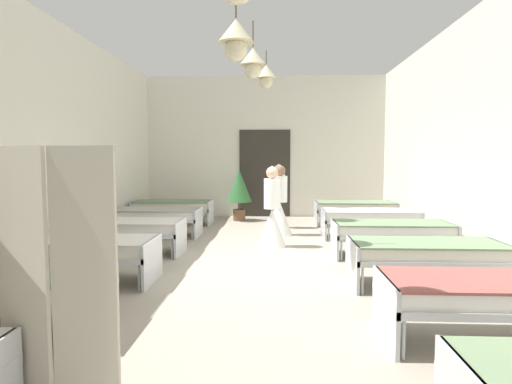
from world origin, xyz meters
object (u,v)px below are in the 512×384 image
at_px(bed_right_row_2, 427,252).
at_px(potted_plant, 239,188).
at_px(nurse_near_aisle, 280,210).
at_px(nurse_mid_aisle, 272,218).
at_px(bed_right_row_4, 370,217).
at_px(bed_right_row_5, 355,207).
at_px(nurse_far_aisle, 278,205).
at_px(privacy_screen, 20,283).
at_px(bed_right_row_1, 493,294).
at_px(bed_right_row_3, 392,230).
at_px(bed_left_row_3, 126,228).
at_px(bed_left_row_2, 82,249).
at_px(bed_left_row_4, 154,215).
at_px(bed_left_row_5, 173,206).
at_px(bed_left_row_1, 1,287).

bearing_deg(bed_right_row_2, potted_plant, 116.98).
bearing_deg(nurse_near_aisle, nurse_mid_aisle, 60.52).
distance_m(bed_right_row_2, bed_right_row_4, 3.30).
height_order(bed_right_row_2, potted_plant, potted_plant).
distance_m(bed_right_row_5, nurse_far_aisle, 1.90).
xyz_separation_m(bed_right_row_4, nurse_near_aisle, (-1.82, 0.26, 0.09)).
height_order(nurse_far_aisle, privacy_screen, privacy_screen).
bearing_deg(privacy_screen, bed_right_row_4, 81.45).
xyz_separation_m(bed_right_row_4, nurse_mid_aisle, (-1.97, -0.93, 0.09)).
bearing_deg(bed_right_row_1, bed_right_row_5, 90.00).
distance_m(bed_right_row_3, nurse_mid_aisle, 2.10).
bearing_deg(bed_left_row_3, bed_right_row_3, 0.00).
height_order(bed_right_row_1, nurse_near_aisle, nurse_near_aisle).
distance_m(nurse_mid_aisle, privacy_screen, 5.47).
relative_size(bed_right_row_1, bed_left_row_2, 1.00).
bearing_deg(bed_left_row_4, potted_plant, 55.70).
height_order(bed_right_row_5, nurse_near_aisle, nurse_near_aisle).
bearing_deg(bed_right_row_5, nurse_near_aisle, -142.63).
distance_m(bed_left_row_3, bed_right_row_3, 4.44).
bearing_deg(nurse_mid_aisle, bed_right_row_3, -83.72).
bearing_deg(potted_plant, nurse_near_aisle, -63.07).
bearing_deg(bed_left_row_5, bed_right_row_1, -56.10).
relative_size(bed_right_row_3, privacy_screen, 1.12).
height_order(bed_right_row_3, bed_right_row_5, same).
bearing_deg(bed_left_row_4, bed_left_row_5, 90.00).
xyz_separation_m(bed_left_row_2, bed_right_row_4, (4.44, 3.30, 0.00)).
relative_size(bed_left_row_3, bed_right_row_3, 1.00).
relative_size(bed_right_row_1, bed_right_row_5, 1.00).
distance_m(bed_right_row_4, privacy_screen, 7.11).
relative_size(bed_left_row_5, potted_plant, 1.43).
bearing_deg(bed_left_row_1, potted_plant, 77.74).
xyz_separation_m(bed_left_row_1, bed_right_row_1, (4.44, 0.00, 0.00)).
bearing_deg(nurse_mid_aisle, bed_right_row_2, -113.89).
height_order(nurse_far_aisle, potted_plant, nurse_far_aisle).
xyz_separation_m(bed_right_row_4, bed_left_row_5, (-4.44, 1.65, 0.00)).
bearing_deg(bed_left_row_5, bed_right_row_5, 0.00).
relative_size(bed_left_row_3, privacy_screen, 1.12).
bearing_deg(bed_left_row_2, bed_right_row_4, 36.66).
xyz_separation_m(bed_right_row_2, nurse_far_aisle, (-1.85, 4.50, 0.09)).
bearing_deg(bed_left_row_5, bed_left_row_3, -90.00).
xyz_separation_m(bed_left_row_3, bed_left_row_4, (0.00, 1.65, 0.00)).
height_order(bed_right_row_2, privacy_screen, privacy_screen).
bearing_deg(bed_left_row_2, bed_right_row_1, -20.41).
relative_size(bed_left_row_4, potted_plant, 1.43).
height_order(bed_right_row_1, bed_left_row_5, same).
bearing_deg(nurse_near_aisle, nurse_far_aisle, -110.18).
bearing_deg(bed_right_row_3, nurse_far_aisle, 122.92).
distance_m(bed_right_row_3, bed_right_row_5, 3.30).
bearing_deg(bed_left_row_1, bed_right_row_3, 36.66).
bearing_deg(bed_left_row_3, privacy_screen, -78.15).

